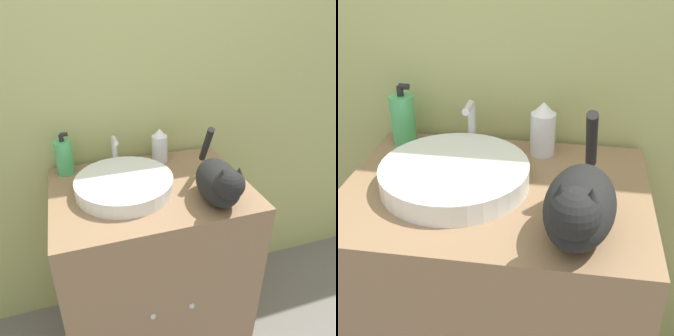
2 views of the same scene
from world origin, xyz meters
TOP-DOWN VIEW (x-y plane):
  - wall_back at (0.00, 0.64)m, footprint 6.00×0.05m
  - vanity_cabinet at (0.00, 0.30)m, footprint 0.81×0.61m
  - sink_basin at (-0.11, 0.30)m, footprint 0.40×0.40m
  - faucet at (-0.11, 0.51)m, footprint 0.16×0.09m
  - cat at (0.22, 0.11)m, footprint 0.19×0.40m
  - soap_bottle at (-0.33, 0.53)m, footprint 0.07×0.07m
  - spray_bottle at (0.11, 0.52)m, footprint 0.08×0.08m

SIDE VIEW (x-z plane):
  - vanity_cabinet at x=0.00m, z-range 0.00..0.90m
  - sink_basin at x=-0.11m, z-range 0.90..0.96m
  - faucet at x=-0.11m, z-range 0.89..1.05m
  - spray_bottle at x=0.11m, z-range 0.90..1.06m
  - soap_bottle at x=-0.33m, z-range 0.88..1.08m
  - cat at x=0.22m, z-range 0.86..1.12m
  - wall_back at x=0.00m, z-range 0.00..2.50m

